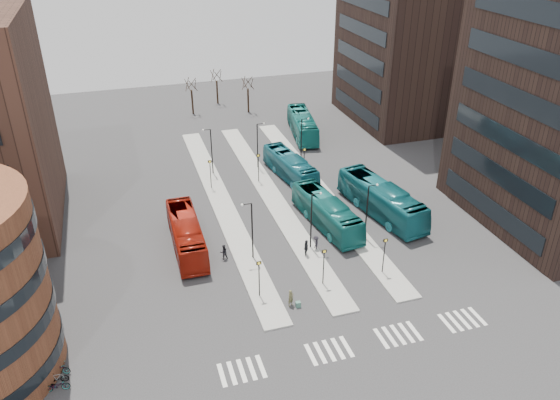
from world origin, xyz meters
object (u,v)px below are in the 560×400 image
object	(u,v)px
red_bus	(186,234)
commuter_b	(306,248)
teal_bus_d	(302,125)
commuter_c	(316,243)
commuter_a	(224,252)
bicycle_far	(58,368)
teal_bus_a	(327,212)
teal_bus_b	(290,167)
suitcase	(298,304)
teal_bus_c	(381,199)
bicycle_mid	(57,378)
traveller	(291,298)
bicycle_near	(57,386)

from	to	relation	value
red_bus	commuter_b	distance (m)	12.09
teal_bus_d	commuter_c	xyz separation A→B (m)	(-9.06, -29.70, -0.91)
commuter_a	commuter_c	size ratio (longest dim) A/B	0.99
commuter_a	bicycle_far	bearing A→B (deg)	30.52
teal_bus_a	bicycle_far	xyz separation A→B (m)	(-26.79, -13.91, -1.13)
teal_bus_b	suitcase	bearing A→B (deg)	-115.60
teal_bus_a	bicycle_far	world-z (taller)	teal_bus_a
teal_bus_a	commuter_a	world-z (taller)	teal_bus_a
teal_bus_c	red_bus	bearing A→B (deg)	171.22
bicycle_far	commuter_b	bearing A→B (deg)	-47.56
teal_bus_a	commuter_a	xyz separation A→B (m)	(-11.92, -2.95, -0.85)
teal_bus_b	teal_bus_d	distance (m)	14.66
commuter_c	bicycle_far	distance (m)	25.92
suitcase	commuter_c	distance (m)	9.13
bicycle_mid	commuter_b	bearing A→B (deg)	-64.18
suitcase	commuter_c	size ratio (longest dim) A/B	0.33
traveller	bicycle_far	size ratio (longest dim) A/B	0.86
teal_bus_d	commuter_b	bearing A→B (deg)	-99.11
suitcase	teal_bus_b	xyz separation A→B (m)	(7.35, 24.34, 1.28)
teal_bus_c	traveller	size ratio (longest dim) A/B	8.22
red_bus	teal_bus_c	size ratio (longest dim) A/B	0.87
red_bus	suitcase	bearing A→B (deg)	-57.10
commuter_a	bicycle_mid	world-z (taller)	commuter_a
teal_bus_d	commuter_b	world-z (taller)	teal_bus_d
bicycle_near	teal_bus_b	bearing A→B (deg)	-38.66
teal_bus_a	teal_bus_c	world-z (taller)	teal_bus_c
teal_bus_a	teal_bus_c	size ratio (longest dim) A/B	0.88
red_bus	commuter_b	bearing A→B (deg)	-24.15
red_bus	bicycle_near	distance (m)	19.69
commuter_b	teal_bus_c	bearing A→B (deg)	-49.93
teal_bus_c	teal_bus_a	bearing A→B (deg)	174.49
teal_bus_d	traveller	distance (m)	39.84
teal_bus_a	bicycle_near	bearing A→B (deg)	-157.00
red_bus	teal_bus_a	distance (m)	15.04
teal_bus_b	bicycle_near	world-z (taller)	teal_bus_b
commuter_c	bicycle_far	xyz separation A→B (m)	(-24.01, -9.76, -0.30)
teal_bus_c	traveller	world-z (taller)	teal_bus_c
teal_bus_c	teal_bus_d	distance (m)	25.05
commuter_b	bicycle_mid	world-z (taller)	commuter_b
teal_bus_d	bicycle_near	xyz separation A→B (m)	(-33.07, -41.18, -1.22)
commuter_c	suitcase	bearing A→B (deg)	0.94
suitcase	teal_bus_c	size ratio (longest dim) A/B	0.04
teal_bus_a	commuter_c	distance (m)	5.07
teal_bus_a	commuter_c	bearing A→B (deg)	-131.04
commuter_c	teal_bus_c	bearing A→B (deg)	147.32
commuter_a	bicycle_mid	size ratio (longest dim) A/B	0.97
teal_bus_a	teal_bus_d	world-z (taller)	teal_bus_d
commuter_a	commuter_b	xyz separation A→B (m)	(7.84, -1.99, 0.14)
suitcase	traveller	bearing A→B (deg)	148.85
teal_bus_d	bicycle_mid	size ratio (longest dim) A/B	7.55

